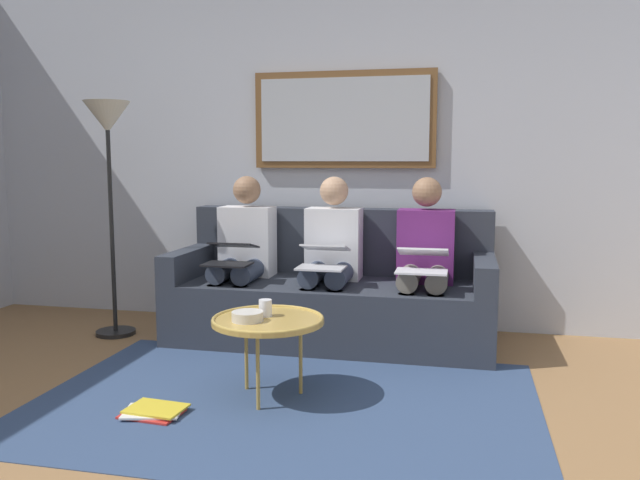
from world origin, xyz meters
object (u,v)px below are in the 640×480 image
object	(u,v)px
person_right	(243,251)
framed_mirror	(344,120)
person_left	(425,257)
laptop_black	(231,253)
cup	(265,308)
laptop_silver	(324,256)
coffee_table	(268,321)
person_middle	(331,254)
laptop_white	(422,260)
couch	(333,294)
standing_lamp	(108,143)
magazine_stack	(154,411)
bowl	(248,316)

from	to	relation	value
person_right	framed_mirror	bearing A→B (deg)	-144.47
person_left	laptop_black	xyz separation A→B (m)	(1.28, 0.25, 0.02)
cup	laptop_silver	world-z (taller)	laptop_silver
coffee_table	laptop_silver	world-z (taller)	laptop_silver
cup	laptop_black	bearing A→B (deg)	-59.17
framed_mirror	person_middle	world-z (taller)	framed_mirror
laptop_white	person_middle	xyz separation A→B (m)	(0.64, -0.24, -0.02)
couch	coffee_table	distance (m)	1.23
person_left	standing_lamp	distance (m)	2.33
laptop_black	standing_lamp	xyz separation A→B (m)	(0.91, -0.05, 0.74)
person_right	laptop_black	bearing A→B (deg)	90.00
person_middle	person_right	size ratio (longest dim) A/B	1.00
laptop_silver	couch	bearing A→B (deg)	-90.00
standing_lamp	magazine_stack	bearing A→B (deg)	126.50
person_middle	standing_lamp	distance (m)	1.74
person_middle	standing_lamp	size ratio (longest dim) A/B	0.69
couch	magazine_stack	size ratio (longest dim) A/B	6.95
coffee_table	person_right	bearing A→B (deg)	-64.84
coffee_table	magazine_stack	world-z (taller)	coffee_table
cup	bowl	bearing A→B (deg)	63.20
coffee_table	person_right	size ratio (longest dim) A/B	0.52
framed_mirror	laptop_silver	size ratio (longest dim) A/B	3.82
framed_mirror	person_right	bearing A→B (deg)	35.53
couch	bowl	size ratio (longest dim) A/B	13.50
bowl	cup	bearing A→B (deg)	-116.80
person_middle	magazine_stack	size ratio (longest dim) A/B	3.60
person_middle	laptop_black	distance (m)	0.69
cup	person_right	world-z (taller)	person_right
cup	bowl	world-z (taller)	cup
framed_mirror	standing_lamp	world-z (taller)	framed_mirror
couch	person_left	world-z (taller)	person_left
cup	laptop_silver	size ratio (longest dim) A/B	0.25
framed_mirror	laptop_silver	world-z (taller)	framed_mirror
framed_mirror	magazine_stack	xyz separation A→B (m)	(0.59, 1.96, -1.53)
cup	standing_lamp	world-z (taller)	standing_lamp
framed_mirror	laptop_black	bearing A→B (deg)	47.69
bowl	person_right	bearing A→B (deg)	-69.67
standing_lamp	laptop_black	bearing A→B (deg)	177.03
bowl	person_middle	xyz separation A→B (m)	(-0.19, -1.22, 0.15)
couch	laptop_white	size ratio (longest dim) A/B	6.44
cup	laptop_white	world-z (taller)	laptop_white
bowl	person_middle	bearing A→B (deg)	-98.70
coffee_table	person_right	distance (m)	1.28
person_right	standing_lamp	bearing A→B (deg)	12.33
bowl	couch	bearing A→B (deg)	-98.24
framed_mirror	person_left	size ratio (longest dim) A/B	1.19
couch	laptop_white	bearing A→B (deg)	154.02
cup	person_right	bearing A→B (deg)	-65.12
cup	person_middle	world-z (taller)	person_middle
couch	laptop_silver	bearing A→B (deg)	90.00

